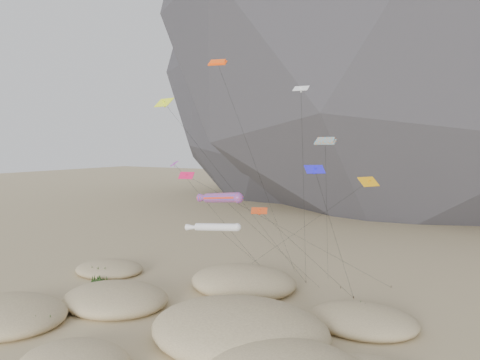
% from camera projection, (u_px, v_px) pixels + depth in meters
% --- Properties ---
extents(ground, '(500.00, 500.00, 0.00)m').
position_uv_depth(ground, '(182.00, 341.00, 44.44)').
color(ground, '#CCB789').
rests_on(ground, ground).
extents(dunes, '(51.20, 36.44, 4.55)m').
position_uv_depth(dunes, '(196.00, 318.00, 48.35)').
color(dunes, '#CCB789').
rests_on(dunes, ground).
extents(dune_grass, '(44.44, 28.42, 1.52)m').
position_uv_depth(dune_grass, '(178.00, 320.00, 47.57)').
color(dune_grass, black).
rests_on(dune_grass, ground).
extents(kite_stakes, '(20.73, 6.64, 0.30)m').
position_uv_depth(kite_stakes, '(303.00, 281.00, 63.23)').
color(kite_stakes, '#3F2D1E').
rests_on(kite_stakes, ground).
extents(rainbow_tube_kite, '(11.99, 13.65, 13.47)m').
position_uv_depth(rainbow_tube_kite, '(221.00, 198.00, 53.78)').
color(rainbow_tube_kite, '#F8371A').
rests_on(rainbow_tube_kite, ground).
extents(white_tube_kite, '(7.21, 16.80, 9.96)m').
position_uv_depth(white_tube_kite, '(214.00, 227.00, 53.32)').
color(white_tube_kite, silver).
rests_on(white_tube_kite, ground).
extents(orange_parafoil, '(6.83, 12.74, 29.32)m').
position_uv_depth(orange_parafoil, '(219.00, 67.00, 58.50)').
color(orange_parafoil, '#FF4E0D').
rests_on(orange_parafoil, ground).
extents(multi_parafoil, '(4.93, 12.80, 19.49)m').
position_uv_depth(multi_parafoil, '(325.00, 143.00, 50.86)').
color(multi_parafoil, orange).
rests_on(multi_parafoil, ground).
extents(delta_kites, '(26.87, 18.60, 25.22)m').
position_uv_depth(delta_kites, '(245.00, 158.00, 52.56)').
color(delta_kites, purple).
rests_on(delta_kites, ground).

